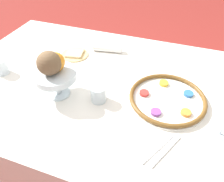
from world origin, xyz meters
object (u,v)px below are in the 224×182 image
at_px(coconut, 49,63).
at_px(napkin_roll, 108,48).
at_px(seder_plate, 167,99).
at_px(orange_fruit, 55,62).
at_px(bread_plate, 75,54).
at_px(cup_mid, 98,94).
at_px(cup_near, 1,67).
at_px(fruit_stand, 55,77).

height_order(coconut, napkin_roll, coconut).
relative_size(seder_plate, orange_fruit, 4.07).
bearing_deg(bread_plate, seder_plate, 159.77).
distance_m(napkin_roll, cup_mid, 0.43).
distance_m(coconut, bread_plate, 0.39).
height_order(seder_plate, cup_near, cup_near).
xyz_separation_m(napkin_roll, cup_mid, (-0.11, 0.42, 0.02)).
bearing_deg(cup_near, orange_fruit, 175.32).
bearing_deg(bread_plate, fruit_stand, 104.06).
height_order(coconut, bread_plate, coconut).
height_order(seder_plate, napkin_roll, napkin_roll).
relative_size(orange_fruit, cup_near, 1.09).
bearing_deg(cup_mid, coconut, 9.19).
xyz_separation_m(seder_plate, bread_plate, (0.58, -0.21, -0.01)).
xyz_separation_m(orange_fruit, coconut, (0.01, 0.03, 0.01)).
relative_size(fruit_stand, bread_plate, 1.22).
relative_size(bread_plate, napkin_roll, 0.88).
distance_m(seder_plate, orange_fruit, 0.53).
height_order(fruit_stand, napkin_roll, fruit_stand).
bearing_deg(seder_plate, fruit_stand, 13.80).
height_order(seder_plate, fruit_stand, fruit_stand).
bearing_deg(napkin_roll, seder_plate, 142.11).
distance_m(seder_plate, cup_near, 0.87).
relative_size(seder_plate, napkin_roll, 1.94).
bearing_deg(coconut, fruit_stand, -131.58).
xyz_separation_m(bread_plate, cup_near, (0.28, 0.29, 0.03)).
distance_m(coconut, cup_near, 0.39).
bearing_deg(orange_fruit, cup_mid, -178.50).
relative_size(fruit_stand, napkin_roll, 1.08).
bearing_deg(fruit_stand, bread_plate, -75.94).
xyz_separation_m(fruit_stand, cup_mid, (-0.20, -0.02, -0.06)).
height_order(bread_plate, napkin_roll, napkin_roll).
bearing_deg(coconut, cup_mid, -170.81).
bearing_deg(bread_plate, cup_mid, 131.88).
bearing_deg(orange_fruit, coconut, 70.69).
distance_m(seder_plate, napkin_roll, 0.52).
xyz_separation_m(orange_fruit, cup_near, (0.37, -0.03, -0.13)).
height_order(fruit_stand, cup_mid, fruit_stand).
relative_size(bread_plate, cup_near, 2.02).
distance_m(orange_fruit, bread_plate, 0.37).
height_order(seder_plate, cup_mid, cup_mid).
height_order(bread_plate, cup_mid, cup_mid).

